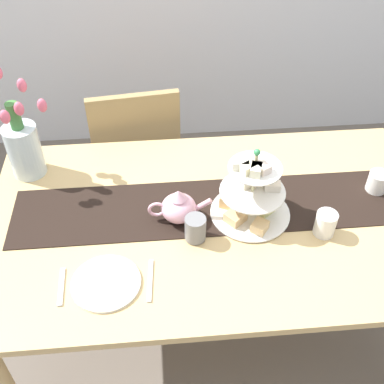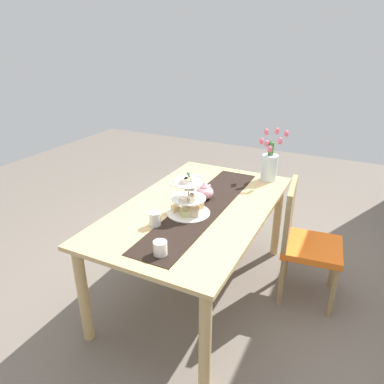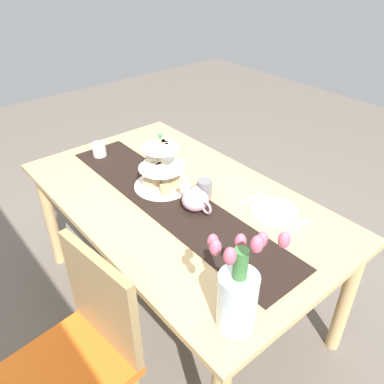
% 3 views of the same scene
% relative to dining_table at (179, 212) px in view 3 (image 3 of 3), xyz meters
% --- Properties ---
extents(ground_plane, '(8.00, 8.00, 0.00)m').
position_rel_dining_table_xyz_m(ground_plane, '(0.00, 0.00, -0.65)').
color(ground_plane, '#6B6056').
extents(dining_table, '(1.70, 0.99, 0.74)m').
position_rel_dining_table_xyz_m(dining_table, '(0.00, 0.00, 0.00)').
color(dining_table, tan).
rests_on(dining_table, ground_plane).
extents(chair_left, '(0.46, 0.46, 0.91)m').
position_rel_dining_table_xyz_m(chair_left, '(-0.31, 0.72, -0.14)').
color(chair_left, '#9C8254').
rests_on(chair_left, ground_plane).
extents(table_runner, '(1.52, 0.31, 0.00)m').
position_rel_dining_table_xyz_m(table_runner, '(0.00, 0.05, 0.10)').
color(table_runner, black).
rests_on(table_runner, dining_table).
extents(tiered_cake_stand, '(0.30, 0.30, 0.30)m').
position_rel_dining_table_xyz_m(tiered_cake_stand, '(0.13, 0.00, 0.19)').
color(tiered_cake_stand, beige).
rests_on(tiered_cake_stand, table_runner).
extents(teapot, '(0.24, 0.13, 0.14)m').
position_rel_dining_table_xyz_m(teapot, '(-0.13, 0.00, 0.15)').
color(teapot, '#E5A8BC').
rests_on(teapot, table_runner).
extents(tulip_vase, '(0.23, 0.23, 0.44)m').
position_rel_dining_table_xyz_m(tulip_vase, '(-0.73, 0.32, 0.24)').
color(tulip_vase, silver).
rests_on(tulip_vase, dining_table).
extents(cream_jug, '(0.08, 0.08, 0.08)m').
position_rel_dining_table_xyz_m(cream_jug, '(0.66, 0.09, 0.14)').
color(cream_jug, white).
rests_on(cream_jug, dining_table).
extents(dinner_plate_left, '(0.23, 0.23, 0.01)m').
position_rel_dining_table_xyz_m(dinner_plate_left, '(-0.39, -0.28, 0.10)').
color(dinner_plate_left, white).
rests_on(dinner_plate_left, dining_table).
extents(fork_left, '(0.02, 0.15, 0.01)m').
position_rel_dining_table_xyz_m(fork_left, '(-0.54, -0.28, 0.10)').
color(fork_left, silver).
rests_on(fork_left, dining_table).
extents(knife_left, '(0.03, 0.17, 0.01)m').
position_rel_dining_table_xyz_m(knife_left, '(-0.25, -0.28, 0.10)').
color(knife_left, silver).
rests_on(knife_left, dining_table).
extents(mug_grey, '(0.08, 0.08, 0.09)m').
position_rel_dining_table_xyz_m(mug_grey, '(-0.08, -0.10, 0.15)').
color(mug_grey, slate).
rests_on(mug_grey, table_runner).
extents(mug_white_text, '(0.08, 0.08, 0.09)m').
position_rel_dining_table_xyz_m(mug_white_text, '(0.38, -0.12, 0.14)').
color(mug_white_text, white).
rests_on(mug_white_text, dining_table).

